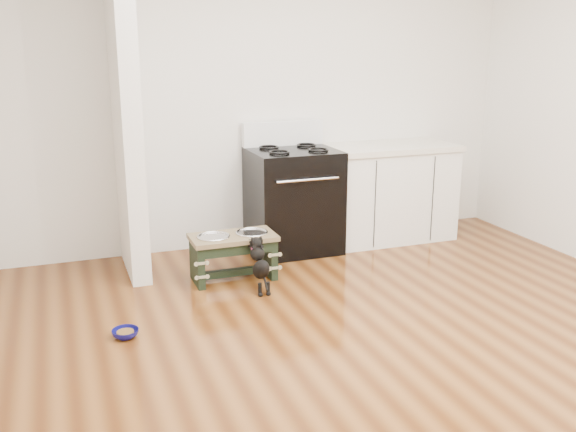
% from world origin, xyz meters
% --- Properties ---
extents(ground, '(5.00, 5.00, 0.00)m').
position_xyz_m(ground, '(0.00, 0.00, 0.00)').
color(ground, '#4C260D').
rests_on(ground, ground).
extents(room_shell, '(5.00, 5.00, 5.00)m').
position_xyz_m(room_shell, '(0.00, 0.00, 1.62)').
color(room_shell, silver).
rests_on(room_shell, ground).
extents(partition_wall, '(0.15, 0.80, 2.70)m').
position_xyz_m(partition_wall, '(-1.18, 2.10, 1.35)').
color(partition_wall, silver).
rests_on(partition_wall, ground).
extents(oven_range, '(0.76, 0.69, 1.14)m').
position_xyz_m(oven_range, '(0.25, 2.16, 0.48)').
color(oven_range, black).
rests_on(oven_range, ground).
extents(cabinet_run, '(1.24, 0.64, 0.91)m').
position_xyz_m(cabinet_run, '(1.23, 2.18, 0.45)').
color(cabinet_run, white).
rests_on(cabinet_run, ground).
extents(dog_feeder, '(0.67, 0.36, 0.38)m').
position_xyz_m(dog_feeder, '(-0.47, 1.61, 0.26)').
color(dog_feeder, black).
rests_on(dog_feeder, ground).
extents(puppy, '(0.12, 0.35, 0.41)m').
position_xyz_m(puppy, '(-0.35, 1.30, 0.22)').
color(puppy, black).
rests_on(puppy, ground).
extents(floor_bowl, '(0.18, 0.18, 0.05)m').
position_xyz_m(floor_bowl, '(-1.41, 0.83, 0.03)').
color(floor_bowl, '#0E0D5D').
rests_on(floor_bowl, ground).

